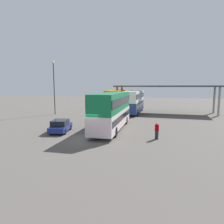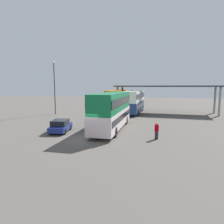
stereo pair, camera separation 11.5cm
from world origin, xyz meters
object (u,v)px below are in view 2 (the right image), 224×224
object	(u,v)px
lamppost_tall	(54,82)
pedestrian_waiting	(157,131)
parked_hatchback	(61,126)
double_decker_near_canopy	(117,100)
double_decker_main	(112,109)
double_decker_mid_row	(134,101)

from	to	relation	value
lamppost_tall	pedestrian_waiting	size ratio (longest dim) A/B	5.73
parked_hatchback	lamppost_tall	world-z (taller)	lamppost_tall
double_decker_near_canopy	pedestrian_waiting	bearing A→B (deg)	-158.55
double_decker_main	double_decker_near_canopy	world-z (taller)	double_decker_main
lamppost_tall	double_decker_main	bearing A→B (deg)	-34.96
parked_hatchback	lamppost_tall	size ratio (longest dim) A/B	0.43
double_decker_near_canopy	double_decker_main	bearing A→B (deg)	-171.14
double_decker_mid_row	pedestrian_waiting	world-z (taller)	double_decker_mid_row
lamppost_tall	double_decker_mid_row	bearing A→B (deg)	22.82
double_decker_main	double_decker_mid_row	distance (m)	14.62
double_decker_mid_row	lamppost_tall	distance (m)	14.69
double_decker_main	double_decker_mid_row	bearing A→B (deg)	-3.25
double_decker_near_canopy	lamppost_tall	xyz separation A→B (m)	(-9.70, -6.31, 3.38)
double_decker_mid_row	pedestrian_waiting	xyz separation A→B (m)	(5.03, -17.77, -1.45)
double_decker_main	parked_hatchback	size ratio (longest dim) A/B	2.84
double_decker_main	parked_hatchback	bearing A→B (deg)	117.74
double_decker_mid_row	lamppost_tall	world-z (taller)	lamppost_tall
double_decker_near_canopy	lamppost_tall	bearing A→B (deg)	119.84
double_decker_main	double_decker_near_canopy	xyz separation A→B (m)	(-3.29, 15.39, -0.00)
parked_hatchback	double_decker_main	bearing A→B (deg)	-72.75
double_decker_near_canopy	lamppost_tall	world-z (taller)	lamppost_tall
parked_hatchback	lamppost_tall	distance (m)	15.26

